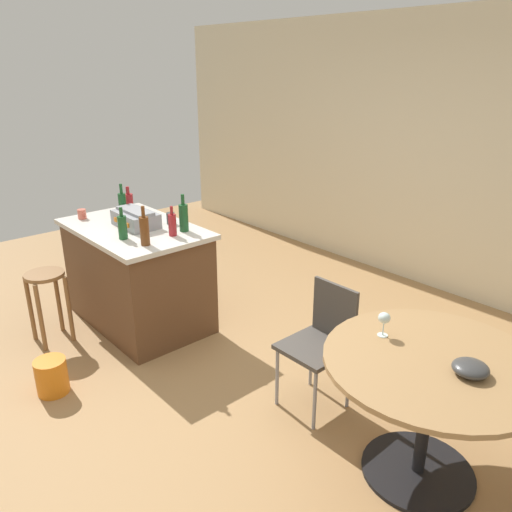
# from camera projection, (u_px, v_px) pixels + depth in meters

# --- Properties ---
(ground_plane) EXTENTS (8.80, 8.80, 0.00)m
(ground_plane) POSITION_uv_depth(u_px,v_px,m) (224.00, 382.00, 3.71)
(ground_plane) COLOR #A37A4C
(back_wall) EXTENTS (8.00, 0.10, 2.70)m
(back_wall) POSITION_uv_depth(u_px,v_px,m) (440.00, 156.00, 4.93)
(back_wall) COLOR beige
(back_wall) RESTS_ON ground_plane
(kitchen_island) EXTENTS (1.34, 0.85, 0.90)m
(kitchen_island) POSITION_uv_depth(u_px,v_px,m) (138.00, 275.00, 4.44)
(kitchen_island) COLOR brown
(kitchen_island) RESTS_ON ground_plane
(wooden_stool) EXTENTS (0.31, 0.31, 0.62)m
(wooden_stool) POSITION_uv_depth(u_px,v_px,m) (47.00, 292.00, 4.12)
(wooden_stool) COLOR olive
(wooden_stool) RESTS_ON ground_plane
(dining_table) EXTENTS (1.15, 1.15, 0.76)m
(dining_table) POSITION_uv_depth(u_px,v_px,m) (430.00, 387.00, 2.68)
(dining_table) COLOR black
(dining_table) RESTS_ON ground_plane
(folding_chair_near) EXTENTS (0.40, 0.40, 0.86)m
(folding_chair_near) POSITION_uv_depth(u_px,v_px,m) (322.00, 338.00, 3.32)
(folding_chair_near) COLOR #47423D
(folding_chair_near) RESTS_ON ground_plane
(toolbox) EXTENTS (0.41, 0.27, 0.15)m
(toolbox) POSITION_uv_depth(u_px,v_px,m) (136.00, 218.00, 4.25)
(toolbox) COLOR gray
(toolbox) RESTS_ON kitchen_island
(bottle_0) EXTENTS (0.07, 0.07, 0.24)m
(bottle_0) POSITION_uv_depth(u_px,v_px,m) (172.00, 224.00, 4.02)
(bottle_0) COLOR maroon
(bottle_0) RESTS_ON kitchen_island
(bottle_1) EXTENTS (0.07, 0.07, 0.31)m
(bottle_1) POSITION_uv_depth(u_px,v_px,m) (123.00, 205.00, 4.47)
(bottle_1) COLOR #194C23
(bottle_1) RESTS_ON kitchen_island
(bottle_2) EXTENTS (0.08, 0.08, 0.25)m
(bottle_2) POSITION_uv_depth(u_px,v_px,m) (129.00, 203.00, 4.64)
(bottle_2) COLOR maroon
(bottle_2) RESTS_ON kitchen_island
(bottle_3) EXTENTS (0.07, 0.07, 0.26)m
(bottle_3) POSITION_uv_depth(u_px,v_px,m) (122.00, 227.00, 3.94)
(bottle_3) COLOR #194C23
(bottle_3) RESTS_ON kitchen_island
(bottle_4) EXTENTS (0.07, 0.07, 0.31)m
(bottle_4) POSITION_uv_depth(u_px,v_px,m) (145.00, 230.00, 3.80)
(bottle_4) COLOR #603314
(bottle_4) RESTS_ON kitchen_island
(bottle_5) EXTENTS (0.08, 0.08, 0.31)m
(bottle_5) POSITION_uv_depth(u_px,v_px,m) (184.00, 217.00, 4.12)
(bottle_5) COLOR #194C23
(bottle_5) RESTS_ON kitchen_island
(cup_0) EXTENTS (0.11, 0.07, 0.10)m
(cup_0) POSITION_uv_depth(u_px,v_px,m) (171.00, 218.00, 4.33)
(cup_0) COLOR #383838
(cup_0) RESTS_ON kitchen_island
(cup_1) EXTENTS (0.11, 0.07, 0.09)m
(cup_1) POSITION_uv_depth(u_px,v_px,m) (82.00, 214.00, 4.48)
(cup_1) COLOR #DB6651
(cup_1) RESTS_ON kitchen_island
(wine_glass) EXTENTS (0.07, 0.07, 0.14)m
(wine_glass) POSITION_uv_depth(u_px,v_px,m) (384.00, 319.00, 2.81)
(wine_glass) COLOR silver
(wine_glass) RESTS_ON dining_table
(serving_bowl) EXTENTS (0.18, 0.18, 0.07)m
(serving_bowl) POSITION_uv_depth(u_px,v_px,m) (471.00, 368.00, 2.48)
(serving_bowl) COLOR #383838
(serving_bowl) RESTS_ON dining_table
(plastic_bucket) EXTENTS (0.22, 0.22, 0.26)m
(plastic_bucket) POSITION_uv_depth(u_px,v_px,m) (52.00, 376.00, 3.55)
(plastic_bucket) COLOR orange
(plastic_bucket) RESTS_ON ground_plane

